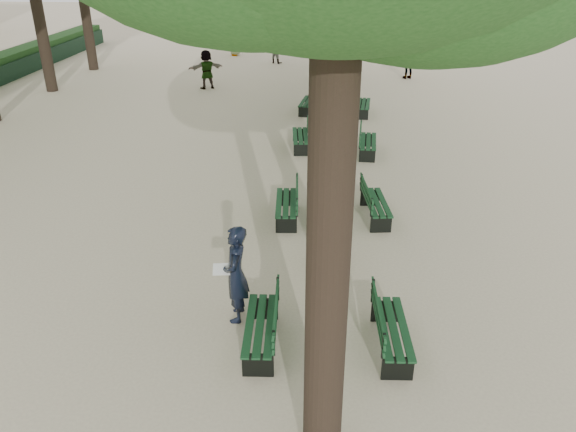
{
  "coord_description": "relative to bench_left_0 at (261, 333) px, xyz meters",
  "views": [
    {
      "loc": [
        1.52,
        -7.61,
        6.43
      ],
      "look_at": [
        0.6,
        3.0,
        1.2
      ],
      "focal_mm": 35.0,
      "sensor_mm": 36.0,
      "label": 1
    }
  ],
  "objects": [
    {
      "name": "pedestrian_a",
      "position": [
        -2.45,
        25.45,
        0.56
      ],
      "size": [
        0.87,
        0.66,
        1.66
      ],
      "primitive_type": "imported",
      "rotation": [
        0.0,
        0.0,
        2.68
      ],
      "color": "#262628",
      "rests_on": "ground"
    },
    {
      "name": "pedestrian_e",
      "position": [
        -5.07,
        18.9,
        0.64
      ],
      "size": [
        1.65,
        1.18,
        1.83
      ],
      "primitive_type": "imported",
      "rotation": [
        0.0,
        0.0,
        3.68
      ],
      "color": "#262628",
      "rests_on": "ground"
    },
    {
      "name": "bench_left_0",
      "position": [
        0.0,
        0.0,
        0.0
      ],
      "size": [
        0.68,
        1.83,
        0.92
      ],
      "color": "black",
      "rests_on": "ground"
    },
    {
      "name": "bench_right_1",
      "position": [
        2.27,
        5.28,
        0.0
      ],
      "size": [
        0.79,
        1.86,
        0.92
      ],
      "color": "black",
      "rests_on": "ground"
    },
    {
      "name": "bench_right_3",
      "position": [
        2.27,
        14.99,
        0.0
      ],
      "size": [
        0.71,
        1.84,
        0.92
      ],
      "color": "black",
      "rests_on": "ground"
    },
    {
      "name": "ground",
      "position": [
        -0.37,
        -0.22,
        -0.27
      ],
      "size": [
        120.0,
        120.0,
        0.0
      ],
      "primitive_type": "plane",
      "color": "beige",
      "rests_on": "ground"
    },
    {
      "name": "bench_left_3",
      "position": [
        -0.0,
        15.14,
        0.0
      ],
      "size": [
        0.77,
        1.85,
        0.92
      ],
      "color": "black",
      "rests_on": "ground"
    },
    {
      "name": "pedestrian_b",
      "position": [
        3.12,
        28.15,
        0.58
      ],
      "size": [
        0.93,
        1.08,
        1.7
      ],
      "primitive_type": "imported",
      "rotation": [
        0.0,
        0.0,
        0.93
      ],
      "color": "#262628",
      "rests_on": "ground"
    },
    {
      "name": "man_with_map",
      "position": [
        -0.55,
        0.78,
        0.69
      ],
      "size": [
        0.65,
        0.79,
        1.92
      ],
      "color": "black",
      "rests_on": "ground"
    },
    {
      "name": "bench_left_1",
      "position": [
        -0.0,
        5.07,
        0.0
      ],
      "size": [
        0.7,
        1.84,
        0.92
      ],
      "color": "black",
      "rests_on": "ground"
    },
    {
      "name": "bench_right_0",
      "position": [
        2.27,
        0.12,
        0.0
      ],
      "size": [
        0.68,
        1.83,
        0.92
      ],
      "color": "black",
      "rests_on": "ground"
    },
    {
      "name": "bench_right_2",
      "position": [
        2.27,
        10.17,
        0.0
      ],
      "size": [
        0.66,
        1.83,
        0.92
      ],
      "color": "black",
      "rests_on": "ground"
    },
    {
      "name": "bench_left_2",
      "position": [
        -0.0,
        10.57,
        0.0
      ],
      "size": [
        0.74,
        1.85,
        0.92
      ],
      "color": "black",
      "rests_on": "ground"
    },
    {
      "name": "pedestrian_c",
      "position": [
        4.83,
        21.93,
        0.63
      ],
      "size": [
        1.11,
        0.72,
        1.8
      ],
      "primitive_type": "imported",
      "rotation": [
        0.0,
        0.0,
        3.52
      ],
      "color": "#262628",
      "rests_on": "ground"
    },
    {
      "name": "pedestrian_d",
      "position": [
        -5.23,
        27.68,
        0.63
      ],
      "size": [
        0.59,
        0.94,
        1.79
      ],
      "primitive_type": "imported",
      "rotation": [
        0.0,
        0.0,
        4.99
      ],
      "color": "#262628",
      "rests_on": "ground"
    }
  ]
}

